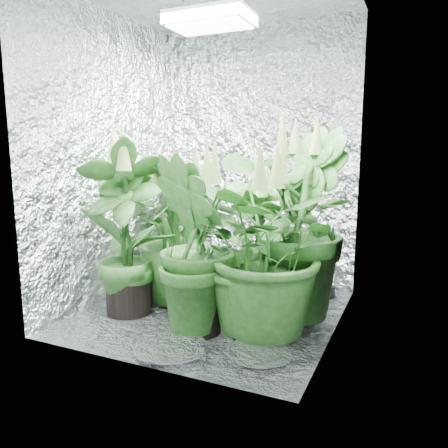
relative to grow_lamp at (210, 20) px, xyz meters
name	(u,v)px	position (x,y,z in m)	size (l,w,h in m)	color
ground	(211,312)	(0.00, 0.00, -1.83)	(1.60, 1.60, 0.00)	white
walls	(211,160)	(0.00, 0.00, -0.83)	(1.62, 1.62, 2.00)	white
grow_lamp	(210,20)	(0.00, 0.00, 0.00)	(0.50, 0.30, 0.22)	gray
plant_a	(172,225)	(-0.64, 0.58, -1.38)	(0.96, 0.96, 0.96)	black
plant_b	(257,237)	(0.19, 0.37, -1.37)	(0.66, 0.66, 1.00)	black
plant_c	(301,225)	(0.55, 0.15, -1.22)	(0.81, 0.81, 1.29)	black
plant_d	(175,236)	(-0.30, 0.06, -1.35)	(0.68, 0.68, 1.04)	black
plant_e	(258,247)	(0.41, -0.24, -1.30)	(0.98, 0.98, 1.11)	black
plant_f	(127,228)	(-0.49, -0.22, -1.26)	(0.83, 0.83, 1.22)	black
plant_g	(198,246)	(0.07, -0.31, -1.31)	(0.77, 0.77, 1.11)	black
circulation_fan	(322,276)	(0.60, 0.62, -1.67)	(0.15, 0.32, 0.36)	black
plant_label	(204,285)	(0.12, -0.34, -1.53)	(0.06, 0.01, 0.09)	white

